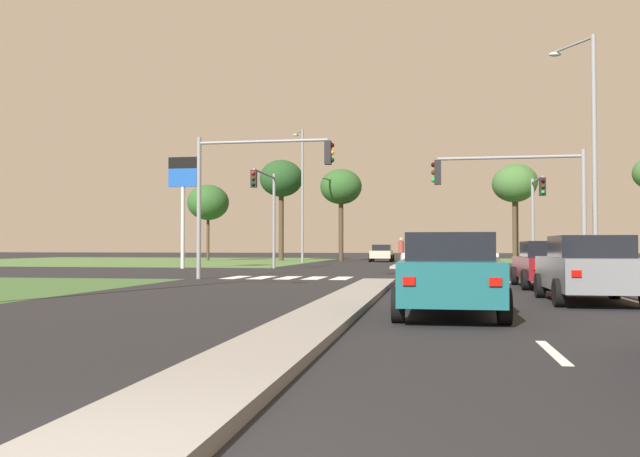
# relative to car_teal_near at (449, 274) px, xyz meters

# --- Properties ---
(ground_plane) EXTENTS (200.00, 200.00, 0.00)m
(ground_plane) POSITION_rel_car_teal_near_xyz_m (-2.30, 19.81, -0.82)
(ground_plane) COLOR black
(grass_verge_far_left) EXTENTS (35.00, 35.00, 0.01)m
(grass_verge_far_left) POSITION_rel_car_teal_near_xyz_m (-27.80, 44.31, -0.81)
(grass_verge_far_left) COLOR #476B38
(grass_verge_far_left) RESTS_ON ground
(median_island_near) EXTENTS (1.20, 22.00, 0.14)m
(median_island_near) POSITION_rel_car_teal_near_xyz_m (-2.30, 0.81, -0.75)
(median_island_near) COLOR gray
(median_island_near) RESTS_ON ground
(median_island_far) EXTENTS (1.20, 36.00, 0.14)m
(median_island_far) POSITION_rel_car_teal_near_xyz_m (-2.30, 44.81, -0.75)
(median_island_far) COLOR gray
(median_island_far) RESTS_ON ground
(lane_dash_near) EXTENTS (0.14, 2.00, 0.01)m
(lane_dash_near) POSITION_rel_car_teal_near_xyz_m (1.20, -4.31, -0.81)
(lane_dash_near) COLOR silver
(lane_dash_near) RESTS_ON ground
(lane_dash_second) EXTENTS (0.14, 2.00, 0.01)m
(lane_dash_second) POSITION_rel_car_teal_near_xyz_m (1.20, 1.69, -0.81)
(lane_dash_second) COLOR silver
(lane_dash_second) RESTS_ON ground
(lane_dash_third) EXTENTS (0.14, 2.00, 0.01)m
(lane_dash_third) POSITION_rel_car_teal_near_xyz_m (1.20, 7.69, -0.81)
(lane_dash_third) COLOR silver
(lane_dash_third) RESTS_ON ground
(lane_dash_fourth) EXTENTS (0.14, 2.00, 0.01)m
(lane_dash_fourth) POSITION_rel_car_teal_near_xyz_m (1.20, 13.69, -0.81)
(lane_dash_fourth) COLOR silver
(lane_dash_fourth) RESTS_ON ground
(lane_dash_fifth) EXTENTS (0.14, 2.00, 0.01)m
(lane_dash_fifth) POSITION_rel_car_teal_near_xyz_m (1.20, 19.69, -0.81)
(lane_dash_fifth) COLOR silver
(lane_dash_fifth) RESTS_ON ground
(stop_bar_near) EXTENTS (6.40, 0.50, 0.01)m
(stop_bar_near) POSITION_rel_car_teal_near_xyz_m (1.50, 12.81, -0.81)
(stop_bar_near) COLOR silver
(stop_bar_near) RESTS_ON ground
(crosswalk_bar_near) EXTENTS (0.70, 2.80, 0.01)m
(crosswalk_bar_near) POSITION_rel_car_teal_near_xyz_m (-8.70, 14.61, -0.81)
(crosswalk_bar_near) COLOR silver
(crosswalk_bar_near) RESTS_ON ground
(crosswalk_bar_second) EXTENTS (0.70, 2.80, 0.01)m
(crosswalk_bar_second) POSITION_rel_car_teal_near_xyz_m (-7.55, 14.61, -0.81)
(crosswalk_bar_second) COLOR silver
(crosswalk_bar_second) RESTS_ON ground
(crosswalk_bar_third) EXTENTS (0.70, 2.80, 0.01)m
(crosswalk_bar_third) POSITION_rel_car_teal_near_xyz_m (-6.40, 14.61, -0.81)
(crosswalk_bar_third) COLOR silver
(crosswalk_bar_third) RESTS_ON ground
(crosswalk_bar_fourth) EXTENTS (0.70, 2.80, 0.01)m
(crosswalk_bar_fourth) POSITION_rel_car_teal_near_xyz_m (-5.25, 14.61, -0.81)
(crosswalk_bar_fourth) COLOR silver
(crosswalk_bar_fourth) RESTS_ON ground
(crosswalk_bar_fifth) EXTENTS (0.70, 2.80, 0.01)m
(crosswalk_bar_fifth) POSITION_rel_car_teal_near_xyz_m (-4.10, 14.61, -0.81)
(crosswalk_bar_fifth) COLOR silver
(crosswalk_bar_fifth) RESTS_ON ground
(car_teal_near) EXTENTS (2.04, 4.33, 1.61)m
(car_teal_near) POSITION_rel_car_teal_near_xyz_m (0.00, 0.00, 0.00)
(car_teal_near) COLOR #19565B
(car_teal_near) RESTS_ON ground
(car_white_second) EXTENTS (4.50, 2.03, 1.54)m
(car_white_second) POSITION_rel_car_teal_near_xyz_m (0.47, 19.44, -0.03)
(car_white_second) COLOR silver
(car_white_second) RESTS_ON ground
(car_grey_third) EXTENTS (2.07, 4.27, 1.60)m
(car_grey_third) POSITION_rel_car_teal_near_xyz_m (3.37, 3.64, -0.00)
(car_grey_third) COLOR slate
(car_grey_third) RESTS_ON ground
(car_beige_fourth) EXTENTS (1.98, 4.19, 1.48)m
(car_beige_fourth) POSITION_rel_car_teal_near_xyz_m (-4.74, 44.71, -0.06)
(car_beige_fourth) COLOR #BCAD8E
(car_beige_fourth) RESTS_ON ground
(car_blue_seventh) EXTENTS (2.02, 4.24, 1.59)m
(car_blue_seventh) POSITION_rel_car_teal_near_xyz_m (0.10, 8.11, -0.01)
(car_blue_seventh) COLOR navy
(car_blue_seventh) RESTS_ON ground
(car_maroon_eighth) EXTENTS (2.01, 4.47, 1.52)m
(car_maroon_eighth) POSITION_rel_car_teal_near_xyz_m (3.38, 9.45, -0.04)
(car_maroon_eighth) COLOR maroon
(car_maroon_eighth) RESTS_ON ground
(traffic_signal_far_right) EXTENTS (0.32, 3.89, 5.22)m
(traffic_signal_far_right) POSITION_rel_car_teal_near_xyz_m (5.30, 24.99, 2.75)
(traffic_signal_far_right) COLOR gray
(traffic_signal_far_right) RESTS_ON ground
(traffic_signal_near_right) EXTENTS (5.78, 0.32, 5.01)m
(traffic_signal_near_right) POSITION_rel_car_teal_near_xyz_m (3.05, 13.21, 2.72)
(traffic_signal_near_right) COLOR gray
(traffic_signal_near_right) RESTS_ON ground
(traffic_signal_far_left) EXTENTS (0.32, 5.01, 5.78)m
(traffic_signal_far_left) POSITION_rel_car_teal_near_xyz_m (-9.90, 24.62, 3.18)
(traffic_signal_far_left) COLOR gray
(traffic_signal_far_left) RESTS_ON ground
(traffic_signal_near_left) EXTENTS (5.78, 0.32, 5.89)m
(traffic_signal_near_left) POSITION_rel_car_teal_near_xyz_m (-7.81, 13.21, 3.29)
(traffic_signal_near_left) COLOR gray
(traffic_signal_near_left) RESTS_ON ground
(street_lamp_second) EXTENTS (1.56, 2.20, 10.14)m
(street_lamp_second) POSITION_rel_car_teal_near_xyz_m (6.18, 15.99, 4.83)
(street_lamp_second) COLOR gray
(street_lamp_second) RESTS_ON ground
(street_lamp_third) EXTENTS (1.25, 1.83, 10.97)m
(street_lamp_third) POSITION_rel_car_teal_near_xyz_m (-10.95, 40.47, 5.20)
(street_lamp_third) COLOR gray
(street_lamp_third) RESTS_ON ground
(pedestrian_at_median) EXTENTS (0.34, 0.34, 1.75)m
(pedestrian_at_median) POSITION_rel_car_teal_near_xyz_m (-2.34, 29.56, 0.39)
(pedestrian_at_median) COLOR #4C4C4C
(pedestrian_at_median) RESTS_ON median_island_far
(fuel_price_totem) EXTENTS (1.80, 0.24, 6.75)m
(fuel_price_totem) POSITION_rel_car_teal_near_xyz_m (-15.28, 25.22, 4.13)
(fuel_price_totem) COLOR silver
(fuel_price_totem) RESTS_ON ground
(treeline_near) EXTENTS (3.95, 3.95, 7.19)m
(treeline_near) POSITION_rel_car_teal_near_xyz_m (-21.45, 47.48, 4.67)
(treeline_near) COLOR #423323
(treeline_near) RESTS_ON ground
(treeline_second) EXTENTS (4.10, 4.10, 9.51)m
(treeline_second) POSITION_rel_car_teal_near_xyz_m (-14.49, 48.24, 6.84)
(treeline_second) COLOR #423323
(treeline_second) RESTS_ON ground
(treeline_third) EXTENTS (3.79, 3.79, 8.39)m
(treeline_third) POSITION_rel_car_teal_near_xyz_m (-8.61, 46.93, 5.87)
(treeline_third) COLOR #423323
(treeline_third) RESTS_ON ground
(treeline_fourth) EXTENTS (4.03, 4.03, 9.16)m
(treeline_fourth) POSITION_rel_car_teal_near_xyz_m (7.39, 52.04, 6.55)
(treeline_fourth) COLOR #423323
(treeline_fourth) RESTS_ON ground
(treeline_fifth) EXTENTS (4.03, 4.03, 8.79)m
(treeline_fifth) POSITION_rel_car_teal_near_xyz_m (7.01, 49.84, 6.19)
(treeline_fifth) COLOR #423323
(treeline_fifth) RESTS_ON ground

